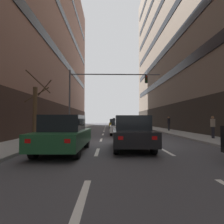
% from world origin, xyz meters
% --- Properties ---
extents(ground_plane, '(120.00, 120.00, 0.00)m').
position_xyz_m(ground_plane, '(0.00, 0.00, 0.00)').
color(ground_plane, '#424247').
extents(sidewalk_left, '(2.81, 80.00, 0.14)m').
position_xyz_m(sidewalk_left, '(-6.32, 0.00, 0.07)').
color(sidewalk_left, gray).
rests_on(sidewalk_left, ground).
extents(sidewalk_right, '(2.81, 80.00, 0.14)m').
position_xyz_m(sidewalk_right, '(6.32, 0.00, 0.07)').
color(sidewalk_right, gray).
rests_on(sidewalk_right, ground).
extents(lane_stripe_l1_s2, '(0.16, 2.00, 0.01)m').
position_xyz_m(lane_stripe_l1_s2, '(-1.64, -8.00, 0.00)').
color(lane_stripe_l1_s2, silver).
rests_on(lane_stripe_l1_s2, ground).
extents(lane_stripe_l1_s3, '(0.16, 2.00, 0.01)m').
position_xyz_m(lane_stripe_l1_s3, '(-1.64, -3.00, 0.00)').
color(lane_stripe_l1_s3, silver).
rests_on(lane_stripe_l1_s3, ground).
extents(lane_stripe_l1_s4, '(0.16, 2.00, 0.01)m').
position_xyz_m(lane_stripe_l1_s4, '(-1.64, 2.00, 0.00)').
color(lane_stripe_l1_s4, silver).
rests_on(lane_stripe_l1_s4, ground).
extents(lane_stripe_l1_s5, '(0.16, 2.00, 0.01)m').
position_xyz_m(lane_stripe_l1_s5, '(-1.64, 7.00, 0.00)').
color(lane_stripe_l1_s5, silver).
rests_on(lane_stripe_l1_s5, ground).
extents(lane_stripe_l1_s6, '(0.16, 2.00, 0.01)m').
position_xyz_m(lane_stripe_l1_s6, '(-1.64, 12.00, 0.00)').
color(lane_stripe_l1_s6, silver).
rests_on(lane_stripe_l1_s6, ground).
extents(lane_stripe_l1_s7, '(0.16, 2.00, 0.01)m').
position_xyz_m(lane_stripe_l1_s7, '(-1.64, 17.00, 0.00)').
color(lane_stripe_l1_s7, silver).
rests_on(lane_stripe_l1_s7, ground).
extents(lane_stripe_l1_s8, '(0.16, 2.00, 0.01)m').
position_xyz_m(lane_stripe_l1_s8, '(-1.64, 22.00, 0.00)').
color(lane_stripe_l1_s8, silver).
rests_on(lane_stripe_l1_s8, ground).
extents(lane_stripe_l1_s9, '(0.16, 2.00, 0.01)m').
position_xyz_m(lane_stripe_l1_s9, '(-1.64, 27.00, 0.00)').
color(lane_stripe_l1_s9, silver).
rests_on(lane_stripe_l1_s9, ground).
extents(lane_stripe_l1_s10, '(0.16, 2.00, 0.01)m').
position_xyz_m(lane_stripe_l1_s10, '(-1.64, 32.00, 0.00)').
color(lane_stripe_l1_s10, silver).
rests_on(lane_stripe_l1_s10, ground).
extents(lane_stripe_l2_s3, '(0.16, 2.00, 0.01)m').
position_xyz_m(lane_stripe_l2_s3, '(1.64, -3.00, 0.00)').
color(lane_stripe_l2_s3, silver).
rests_on(lane_stripe_l2_s3, ground).
extents(lane_stripe_l2_s4, '(0.16, 2.00, 0.01)m').
position_xyz_m(lane_stripe_l2_s4, '(1.64, 2.00, 0.00)').
color(lane_stripe_l2_s4, silver).
rests_on(lane_stripe_l2_s4, ground).
extents(lane_stripe_l2_s5, '(0.16, 2.00, 0.01)m').
position_xyz_m(lane_stripe_l2_s5, '(1.64, 7.00, 0.00)').
color(lane_stripe_l2_s5, silver).
rests_on(lane_stripe_l2_s5, ground).
extents(lane_stripe_l2_s6, '(0.16, 2.00, 0.01)m').
position_xyz_m(lane_stripe_l2_s6, '(1.64, 12.00, 0.00)').
color(lane_stripe_l2_s6, silver).
rests_on(lane_stripe_l2_s6, ground).
extents(lane_stripe_l2_s7, '(0.16, 2.00, 0.01)m').
position_xyz_m(lane_stripe_l2_s7, '(1.64, 17.00, 0.00)').
color(lane_stripe_l2_s7, silver).
rests_on(lane_stripe_l2_s7, ground).
extents(lane_stripe_l2_s8, '(0.16, 2.00, 0.01)m').
position_xyz_m(lane_stripe_l2_s8, '(1.64, 22.00, 0.00)').
color(lane_stripe_l2_s8, silver).
rests_on(lane_stripe_l2_s8, ground).
extents(lane_stripe_l2_s9, '(0.16, 2.00, 0.01)m').
position_xyz_m(lane_stripe_l2_s9, '(1.64, 27.00, 0.00)').
color(lane_stripe_l2_s9, silver).
rests_on(lane_stripe_l2_s9, ground).
extents(lane_stripe_l2_s10, '(0.16, 2.00, 0.01)m').
position_xyz_m(lane_stripe_l2_s10, '(1.64, 32.00, 0.00)').
color(lane_stripe_l2_s10, silver).
rests_on(lane_stripe_l2_s10, ground).
extents(car_driving_0, '(1.92, 4.28, 1.58)m').
position_xyz_m(car_driving_0, '(-0.03, 6.40, 0.78)').
color(car_driving_0, black).
rests_on(car_driving_0, ground).
extents(car_driving_1, '(2.00, 4.61, 1.72)m').
position_xyz_m(car_driving_1, '(0.08, -2.19, 0.84)').
color(car_driving_1, black).
rests_on(car_driving_1, ground).
extents(car_driving_2, '(2.00, 4.62, 1.72)m').
position_xyz_m(car_driving_2, '(-3.14, -3.14, 0.85)').
color(car_driving_2, black).
rests_on(car_driving_2, ground).
extents(taxi_driving_3, '(1.84, 4.24, 1.75)m').
position_xyz_m(taxi_driving_3, '(-0.03, 20.83, 0.78)').
color(taxi_driving_3, black).
rests_on(taxi_driving_3, ground).
extents(traffic_signal_0, '(9.98, 0.35, 6.82)m').
position_xyz_m(traffic_signal_0, '(-2.32, 8.34, 4.90)').
color(traffic_signal_0, '#4C4C51').
rests_on(traffic_signal_0, sidewalk_left).
extents(street_tree_0, '(2.12, 2.16, 4.47)m').
position_xyz_m(street_tree_0, '(-6.02, 0.76, 2.07)').
color(street_tree_0, '#4C3823').
rests_on(street_tree_0, sidewalk_left).
extents(pedestrian_0, '(0.39, 0.41, 1.73)m').
position_xyz_m(pedestrian_0, '(6.40, 10.85, 1.15)').
color(pedestrian_0, black).
rests_on(pedestrian_0, sidewalk_right).
extents(pedestrian_1, '(0.23, 0.53, 1.63)m').
position_xyz_m(pedestrian_1, '(6.59, 1.69, 1.08)').
color(pedestrian_1, black).
rests_on(pedestrian_1, sidewalk_right).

